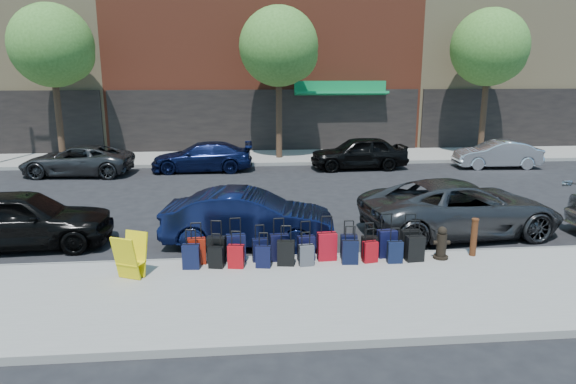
{
  "coord_description": "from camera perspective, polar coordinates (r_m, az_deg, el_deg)",
  "views": [
    {
      "loc": [
        -1.4,
        -15.91,
        4.44
      ],
      "look_at": [
        -0.07,
        -1.5,
        0.98
      ],
      "focal_mm": 32.0,
      "sensor_mm": 36.0,
      "label": 1
    }
  ],
  "objects": [
    {
      "name": "suitcase_back_8",
      "position": [
        11.93,
        9.1,
        -6.57
      ],
      "size": [
        0.36,
        0.25,
        0.79
      ],
      "rotation": [
        0.0,
        0.0,
        0.2
      ],
      "color": "maroon",
      "rests_on": "sidewalk_near"
    },
    {
      "name": "ground",
      "position": [
        16.58,
        -0.24,
        -2.09
      ],
      "size": [
        120.0,
        120.0,
        0.0
      ],
      "primitive_type": "plane",
      "color": "black",
      "rests_on": "ground"
    },
    {
      "name": "display_rack",
      "position": [
        11.34,
        -17.09,
        -6.87
      ],
      "size": [
        0.72,
        0.75,
        0.95
      ],
      "rotation": [
        0.0,
        0.0,
        -0.43
      ],
      "color": "yellow",
      "rests_on": "sidewalk_near"
    },
    {
      "name": "suitcase_front_4",
      "position": [
        11.86,
        -0.98,
        -6.17
      ],
      "size": [
        0.43,
        0.25,
        1.0
      ],
      "rotation": [
        0.0,
        0.0,
        0.07
      ],
      "color": "black",
      "rests_on": "sidewalk_near"
    },
    {
      "name": "suitcase_front_2",
      "position": [
        11.84,
        -5.79,
        -6.21
      ],
      "size": [
        0.45,
        0.28,
        1.03
      ],
      "rotation": [
        0.0,
        0.0,
        0.1
      ],
      "color": "black",
      "rests_on": "sidewalk_near"
    },
    {
      "name": "car_far_0",
      "position": [
        23.81,
        -22.4,
        3.26
      ],
      "size": [
        4.81,
        2.53,
        1.29
      ],
      "primitive_type": "imported",
      "rotation": [
        0.0,
        0.0,
        -1.65
      ],
      "color": "#313234",
      "rests_on": "ground"
    },
    {
      "name": "car_near_2",
      "position": [
        14.84,
        18.62,
        -1.66
      ],
      "size": [
        5.66,
        3.05,
        1.51
      ],
      "primitive_type": "imported",
      "rotation": [
        0.0,
        0.0,
        1.67
      ],
      "color": "#37373A",
      "rests_on": "ground"
    },
    {
      "name": "suitcase_back_3",
      "position": [
        11.49,
        -2.76,
        -7.18
      ],
      "size": [
        0.36,
        0.25,
        0.79
      ],
      "rotation": [
        0.0,
        0.0,
        -0.17
      ],
      "color": "black",
      "rests_on": "sidewalk_near"
    },
    {
      "name": "car_near_1",
      "position": [
        13.23,
        -4.38,
        -2.94
      ],
      "size": [
        4.53,
        2.09,
        1.44
      ],
      "primitive_type": "imported",
      "rotation": [
        0.0,
        0.0,
        1.44
      ],
      "color": "#0B1334",
      "rests_on": "ground"
    },
    {
      "name": "tree_right",
      "position": [
        28.35,
        21.71,
        14.49
      ],
      "size": [
        3.8,
        3.8,
        7.27
      ],
      "color": "black",
      "rests_on": "sidewalk_far"
    },
    {
      "name": "suitcase_back_2",
      "position": [
        11.51,
        -5.8,
        -7.13
      ],
      "size": [
        0.38,
        0.26,
        0.84
      ],
      "rotation": [
        0.0,
        0.0,
        -0.17
      ],
      "color": "#A10A11",
      "rests_on": "sidewalk_near"
    },
    {
      "name": "curb_near",
      "position": [
        12.32,
        1.6,
        -7.33
      ],
      "size": [
        60.0,
        0.08,
        0.15
      ],
      "primitive_type": "cube",
      "color": "gray",
      "rests_on": "ground"
    },
    {
      "name": "suitcase_back_4",
      "position": [
        11.59,
        -0.24,
        -6.79
      ],
      "size": [
        0.41,
        0.27,
        0.91
      ],
      "rotation": [
        0.0,
        0.0,
        -0.13
      ],
      "color": "black",
      "rests_on": "sidewalk_near"
    },
    {
      "name": "car_far_1",
      "position": [
        23.27,
        -9.52,
        3.88
      ],
      "size": [
        4.48,
        1.84,
        1.3
      ],
      "primitive_type": "imported",
      "rotation": [
        0.0,
        0.0,
        -1.58
      ],
      "color": "#0C1439",
      "rests_on": "ground"
    },
    {
      "name": "car_far_3",
      "position": [
        25.65,
        22.21,
        3.91
      ],
      "size": [
        3.92,
        1.56,
        1.27
      ],
      "primitive_type": "imported",
      "rotation": [
        0.0,
        0.0,
        -1.63
      ],
      "color": "silver",
      "rests_on": "ground"
    },
    {
      "name": "car_near_0",
      "position": [
        14.66,
        -27.57,
        -2.67
      ],
      "size": [
        4.56,
        2.06,
        1.52
      ],
      "primitive_type": "imported",
      "rotation": [
        0.0,
        0.0,
        1.63
      ],
      "color": "black",
      "rests_on": "ground"
    },
    {
      "name": "suitcase_front_0",
      "position": [
        11.84,
        -10.1,
        -6.47
      ],
      "size": [
        0.41,
        0.25,
        0.96
      ],
      "rotation": [
        0.0,
        0.0,
        0.09
      ],
      "color": "maroon",
      "rests_on": "sidewalk_near"
    },
    {
      "name": "suitcase_front_3",
      "position": [
        11.84,
        -3.1,
        -6.43
      ],
      "size": [
        0.37,
        0.23,
        0.86
      ],
      "rotation": [
        0.0,
        0.0,
        0.09
      ],
      "color": "black",
      "rests_on": "sidewalk_near"
    },
    {
      "name": "suitcase_front_6",
      "position": [
        11.92,
        4.34,
        -6.04
      ],
      "size": [
        0.44,
        0.26,
        1.04
      ],
      "rotation": [
        0.0,
        0.0,
        0.06
      ],
      "color": "#9C0A16",
      "rests_on": "sidewalk_near"
    },
    {
      "name": "suitcase_back_7",
      "position": [
        11.76,
        6.91,
        -6.63
      ],
      "size": [
        0.39,
        0.25,
        0.88
      ],
      "rotation": [
        0.0,
        0.0,
        -0.09
      ],
      "color": "black",
      "rests_on": "sidewalk_near"
    },
    {
      "name": "suitcase_back_0",
      "position": [
        11.6,
        -10.71,
        -7.05
      ],
      "size": [
        0.39,
        0.25,
        0.89
      ],
      "rotation": [
        0.0,
        0.0,
        -0.08
      ],
      "color": "black",
      "rests_on": "sidewalk_near"
    },
    {
      "name": "suitcase_front_5",
      "position": [
        11.88,
        2.01,
        -6.25
      ],
      "size": [
        0.41,
        0.26,
        0.93
      ],
      "rotation": [
        0.0,
        0.0,
        0.13
      ],
      "color": "black",
      "rests_on": "sidewalk_near"
    },
    {
      "name": "sidewalk_far",
      "position": [
        26.31,
        -2.16,
        3.89
      ],
      "size": [
        60.0,
        4.0,
        0.15
      ],
      "primitive_type": "cube",
      "color": "gray",
      "rests_on": "ground"
    },
    {
      "name": "suitcase_front_7",
      "position": [
        12.09,
        6.76,
        -6.02
      ],
      "size": [
        0.39,
        0.23,
        0.9
      ],
      "rotation": [
        0.0,
        0.0,
        -0.06
      ],
      "color": "black",
      "rests_on": "sidewalk_near"
    },
    {
      "name": "suitcase_front_9",
      "position": [
        12.29,
        10.93,
        -5.64
      ],
      "size": [
        0.46,
        0.29,
        1.04
      ],
      "rotation": [
        0.0,
        0.0,
        0.12
      ],
      "color": "black",
      "rests_on": "sidewalk_near"
    },
    {
      "name": "suitcase_back_5",
      "position": [
        11.59,
        2.05,
        -7.02
      ],
      "size": [
        0.34,
        0.22,
        0.78
      ],
      "rotation": [
        0.0,
        0.0,
        0.12
      ],
      "color": "#434349",
      "rests_on": "sidewalk_near"
    },
    {
      "name": "suitcase_back_10",
      "position": [
        12.18,
        13.91,
        -6.11
      ],
      "size": [
        0.42,
        0.26,
        0.96
      ],
      "rotation": [
        0.0,
        0.0,
        0.08
      ],
      "color": "black",
      "rests_on": "sidewalk_near"
    },
    {
      "name": "sidewalk_near",
      "position": [
        10.47,
        2.94,
        -11.23
      ],
      "size": [
        60.0,
        4.0,
        0.15
      ],
      "primitive_type": "cube",
      "color": "gray",
      "rests_on": "ground"
    },
    {
      "name": "suitcase_front_8",
      "position": [
        12.14,
        9.0,
        -6.09
      ],
      "size": [
        0.36,
        0.2,
        0.85
      ],
      "rotation": [
        0.0,
        0.0,
        -0.02
      ],
      "color": "black",
      "rests_on": "sidewalk_near"
    },
    {
      "name": "bollard",
      "position": [
        12.87,
        19.96,
        -4.68
      ],
      "size": [
        0.17,
        0.17,
        0.91
      ],
      "color": "#38190C",
      "rests_on": "sidewalk_near"
    },
    {
      "name": "tree_center",
      "position": [
        25.51,
        -0.71,
        15.63
      ],
      "size": [
        3.8,
        3.8,
        7.27
      ],
      "color": "black",
      "rests_on": "sidewalk_far"
    },
    {
      "name": "suitcase_front_10",
      "position": [
        12.4,
        13.42,
        -5.59
      ],
      "size": [
        0.44,
        0.24,
        1.05
      ],
      "rotation": [
        0.0,
        0.0,
        0.02
      ],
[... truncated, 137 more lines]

